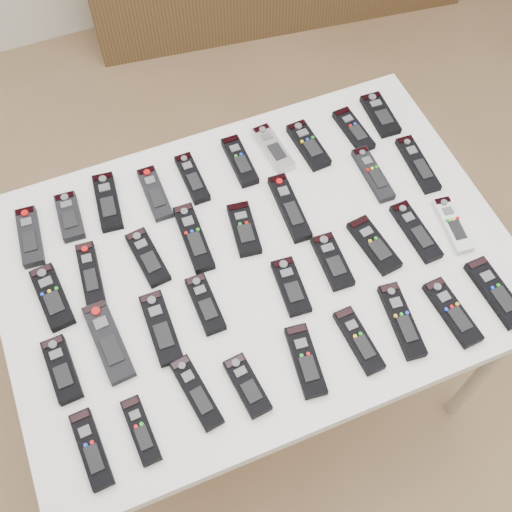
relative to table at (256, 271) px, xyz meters
name	(u,v)px	position (x,y,z in m)	size (l,w,h in m)	color
ground	(287,374)	(0.09, -0.05, -0.72)	(4.00, 4.00, 0.00)	olive
table	(256,271)	(0.00, 0.00, 0.00)	(1.25, 0.88, 0.78)	white
remote_0	(30,237)	(-0.50, 0.27, 0.07)	(0.05, 0.17, 0.02)	black
remote_1	(70,217)	(-0.40, 0.29, 0.07)	(0.05, 0.14, 0.02)	black
remote_2	(108,202)	(-0.29, 0.30, 0.07)	(0.06, 0.18, 0.02)	black
remote_3	(155,193)	(-0.17, 0.28, 0.07)	(0.05, 0.17, 0.02)	black
remote_4	(192,178)	(-0.06, 0.29, 0.07)	(0.05, 0.16, 0.02)	black
remote_5	(240,161)	(0.07, 0.30, 0.07)	(0.05, 0.16, 0.02)	black
remote_6	(273,149)	(0.17, 0.30, 0.07)	(0.05, 0.16, 0.02)	#B7B7BC
remote_7	(308,145)	(0.27, 0.28, 0.07)	(0.06, 0.16, 0.02)	black
remote_8	(353,130)	(0.41, 0.28, 0.07)	(0.05, 0.16, 0.02)	black
remote_9	(380,115)	(0.50, 0.30, 0.07)	(0.06, 0.15, 0.02)	black
remote_10	(52,297)	(-0.49, 0.08, 0.07)	(0.06, 0.17, 0.02)	black
remote_11	(90,274)	(-0.39, 0.11, 0.07)	(0.05, 0.17, 0.02)	black
remote_12	(148,257)	(-0.25, 0.10, 0.07)	(0.05, 0.16, 0.02)	black
remote_13	(194,238)	(-0.12, 0.11, 0.07)	(0.05, 0.20, 0.02)	black
remote_14	(244,229)	(0.00, 0.09, 0.07)	(0.06, 0.15, 0.02)	black
remote_15	(289,208)	(0.14, 0.11, 0.07)	(0.05, 0.20, 0.02)	black
remote_16	(373,174)	(0.39, 0.12, 0.07)	(0.04, 0.18, 0.02)	black
remote_17	(418,164)	(0.51, 0.11, 0.07)	(0.05, 0.19, 0.02)	black
remote_18	(62,369)	(-0.51, -0.10, 0.07)	(0.05, 0.16, 0.02)	black
remote_19	(108,341)	(-0.40, -0.08, 0.07)	(0.06, 0.21, 0.02)	black
remote_20	(161,328)	(-0.27, -0.09, 0.07)	(0.06, 0.18, 0.02)	black
remote_21	(205,304)	(-0.16, -0.07, 0.07)	(0.05, 0.15, 0.02)	black
remote_22	(291,286)	(0.05, -0.10, 0.07)	(0.06, 0.15, 0.02)	black
remote_23	(332,261)	(0.17, -0.08, 0.07)	(0.06, 0.15, 0.02)	black
remote_24	(374,245)	(0.29, -0.08, 0.07)	(0.06, 0.16, 0.02)	black
remote_25	(416,232)	(0.40, -0.08, 0.07)	(0.05, 0.18, 0.02)	black
remote_26	(453,225)	(0.50, -0.10, 0.07)	(0.05, 0.16, 0.02)	silver
remote_27	(92,449)	(-0.50, -0.30, 0.07)	(0.05, 0.17, 0.02)	black
remote_28	(141,430)	(-0.39, -0.30, 0.07)	(0.04, 0.15, 0.02)	black
remote_29	(196,392)	(-0.25, -0.27, 0.07)	(0.05, 0.18, 0.02)	black
remote_30	(247,386)	(-0.14, -0.29, 0.07)	(0.05, 0.14, 0.02)	black
remote_31	(305,361)	(0.00, -0.29, 0.07)	(0.05, 0.17, 0.02)	black
remote_32	(359,340)	(0.13, -0.29, 0.07)	(0.05, 0.16, 0.02)	black
remote_33	(402,321)	(0.25, -0.29, 0.07)	(0.05, 0.19, 0.02)	black
remote_34	(452,312)	(0.37, -0.31, 0.07)	(0.05, 0.18, 0.02)	black
remote_35	(496,292)	(0.49, -0.31, 0.07)	(0.05, 0.19, 0.02)	black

